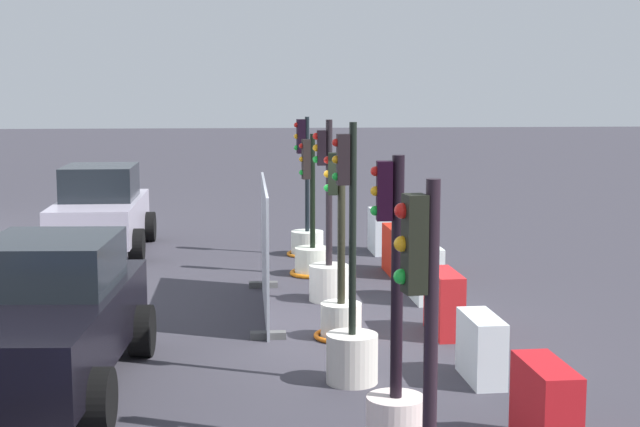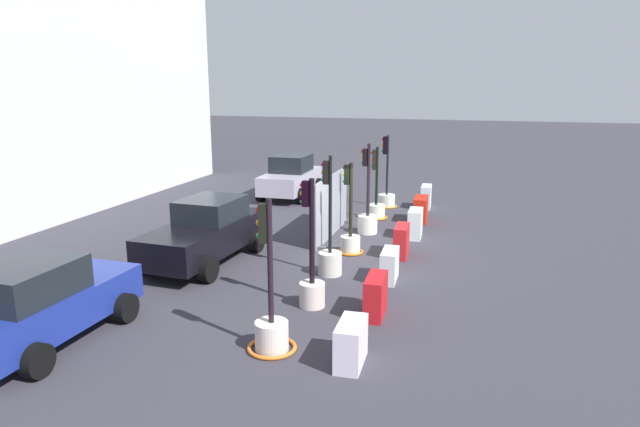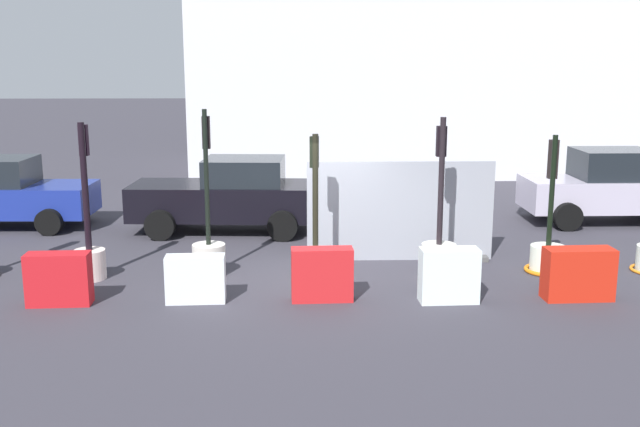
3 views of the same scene
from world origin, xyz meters
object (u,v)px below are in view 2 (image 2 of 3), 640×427
object	(u,v)px
traffic_light_1	(312,280)
construction_barrier_1	(376,296)
construction_barrier_3	(401,241)
car_blue_estate	(40,302)
traffic_light_6	(386,195)
construction_barrier_0	(351,343)
traffic_light_5	(376,207)
traffic_light_0	(271,325)
traffic_light_2	(330,254)
traffic_light_3	(350,237)
construction_barrier_6	(426,197)
car_black_sedan	(206,232)
construction_barrier_4	(415,224)
car_silver_hatchback	(291,177)
construction_barrier_2	(389,266)
traffic_light_4	(367,216)
construction_barrier_5	(421,209)

from	to	relation	value
traffic_light_1	construction_barrier_1	bearing A→B (deg)	-94.25
construction_barrier_1	construction_barrier_3	xyz separation A→B (m)	(4.36, 0.09, 0.01)
traffic_light_1	car_blue_estate	world-z (taller)	traffic_light_1
traffic_light_1	traffic_light_6	world-z (taller)	traffic_light_1
traffic_light_6	construction_barrier_0	xyz separation A→B (m)	(-12.99, -1.61, -0.06)
traffic_light_5	construction_barrier_1	xyz separation A→B (m)	(-8.71, -1.66, 0.03)
traffic_light_0	traffic_light_6	size ratio (longest dim) A/B	1.02
traffic_light_2	construction_barrier_1	size ratio (longest dim) A/B	2.97
traffic_light_3	traffic_light_6	world-z (taller)	traffic_light_6
traffic_light_2	construction_barrier_6	distance (m)	8.77
car_blue_estate	traffic_light_5	bearing A→B (deg)	-19.69
traffic_light_2	car_blue_estate	bearing A→B (deg)	141.60
traffic_light_2	car_black_sedan	xyz separation A→B (m)	(0.09, 3.58, 0.30)
construction_barrier_4	car_silver_hatchback	xyz separation A→B (m)	(5.10, 5.98, 0.42)
traffic_light_1	car_blue_estate	bearing A→B (deg)	125.66
traffic_light_0	construction_barrier_3	xyz separation A→B (m)	(6.46, -1.48, -0.04)
car_black_sedan	traffic_light_0	bearing A→B (deg)	-140.82
traffic_light_0	car_silver_hatchback	world-z (taller)	traffic_light_0
traffic_light_5	construction_barrier_2	bearing A→B (deg)	-166.27
construction_barrier_3	car_blue_estate	world-z (taller)	car_blue_estate
traffic_light_4	construction_barrier_3	world-z (taller)	traffic_light_4
traffic_light_2	traffic_light_4	bearing A→B (deg)	-1.33
construction_barrier_2	construction_barrier_3	bearing A→B (deg)	0.31
traffic_light_4	car_silver_hatchback	size ratio (longest dim) A/B	0.75
construction_barrier_5	construction_barrier_6	distance (m)	2.23
construction_barrier_2	car_blue_estate	distance (m)	7.86
construction_barrier_2	construction_barrier_3	world-z (taller)	construction_barrier_3
car_black_sedan	construction_barrier_3	bearing A→B (deg)	-68.84
construction_barrier_4	car_black_sedan	world-z (taller)	car_black_sedan
construction_barrier_5	car_black_sedan	distance (m)	8.18
traffic_light_2	car_blue_estate	distance (m)	6.81
traffic_light_5	car_black_sedan	distance (m)	7.28
traffic_light_2	construction_barrier_1	xyz separation A→B (m)	(-2.28, -1.64, -0.11)
construction_barrier_5	construction_barrier_6	bearing A→B (deg)	1.08
traffic_light_1	traffic_light_2	world-z (taller)	traffic_light_2
traffic_light_3	car_silver_hatchback	size ratio (longest dim) A/B	0.67
construction_barrier_4	traffic_light_2	bearing A→B (deg)	158.14
traffic_light_4	traffic_light_3	bearing A→B (deg)	179.21
traffic_light_3	car_blue_estate	size ratio (longest dim) A/B	0.68
traffic_light_0	construction_barrier_4	bearing A→B (deg)	-10.63
construction_barrier_1	construction_barrier_4	distance (m)	6.47
traffic_light_1	traffic_light_5	distance (m)	8.61
construction_barrier_0	construction_barrier_6	world-z (taller)	construction_barrier_6
traffic_light_0	traffic_light_1	xyz separation A→B (m)	(2.21, -0.11, 0.13)
traffic_light_1	construction_barrier_4	bearing A→B (deg)	-13.28
traffic_light_5	construction_barrier_3	size ratio (longest dim) A/B	2.51
construction_barrier_0	construction_barrier_1	world-z (taller)	construction_barrier_1
traffic_light_6	construction_barrier_0	bearing A→B (deg)	-172.93
traffic_light_2	construction_barrier_4	bearing A→B (deg)	-21.86
traffic_light_4	construction_barrier_5	world-z (taller)	traffic_light_4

